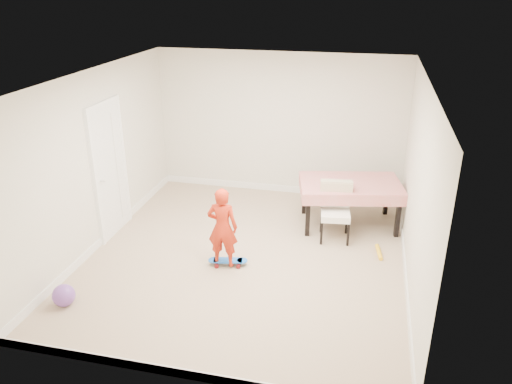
% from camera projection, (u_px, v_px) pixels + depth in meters
% --- Properties ---
extents(ground, '(5.00, 5.00, 0.00)m').
position_uv_depth(ground, '(246.00, 256.00, 7.30)').
color(ground, tan).
rests_on(ground, ground).
extents(ceiling, '(4.50, 5.00, 0.04)m').
position_uv_depth(ceiling, '(245.00, 79.00, 6.28)').
color(ceiling, silver).
rests_on(ceiling, wall_back).
extents(wall_back, '(4.50, 0.04, 2.60)m').
position_uv_depth(wall_back, '(279.00, 125.00, 9.01)').
color(wall_back, beige).
rests_on(wall_back, ground).
extents(wall_front, '(4.50, 0.04, 2.60)m').
position_uv_depth(wall_front, '(180.00, 269.00, 4.57)').
color(wall_front, beige).
rests_on(wall_front, ground).
extents(wall_left, '(0.04, 5.00, 2.60)m').
position_uv_depth(wall_left, '(97.00, 161.00, 7.25)').
color(wall_left, beige).
rests_on(wall_left, ground).
extents(wall_right, '(0.04, 5.00, 2.60)m').
position_uv_depth(wall_right, '(416.00, 188.00, 6.33)').
color(wall_right, beige).
rests_on(wall_right, ground).
extents(door, '(0.11, 0.94, 2.11)m').
position_uv_depth(door, '(110.00, 171.00, 7.63)').
color(door, white).
rests_on(door, ground).
extents(baseboard_back, '(4.50, 0.02, 0.12)m').
position_uv_depth(baseboard_back, '(278.00, 188.00, 9.51)').
color(baseboard_back, white).
rests_on(baseboard_back, ground).
extents(baseboard_front, '(4.50, 0.02, 0.12)m').
position_uv_depth(baseboard_front, '(187.00, 374.00, 5.05)').
color(baseboard_front, white).
rests_on(baseboard_front, ground).
extents(baseboard_left, '(0.02, 5.00, 0.12)m').
position_uv_depth(baseboard_left, '(107.00, 236.00, 7.74)').
color(baseboard_left, white).
rests_on(baseboard_left, ground).
extents(baseboard_right, '(0.02, 5.00, 0.12)m').
position_uv_depth(baseboard_right, '(405.00, 271.00, 6.82)').
color(baseboard_right, white).
rests_on(baseboard_right, ground).
extents(dining_table, '(1.76, 1.30, 0.74)m').
position_uv_depth(dining_table, '(349.00, 204.00, 8.11)').
color(dining_table, '#AB091E').
rests_on(dining_table, ground).
extents(dining_chair, '(0.56, 0.63, 0.90)m').
position_uv_depth(dining_chair, '(335.00, 212.00, 7.62)').
color(dining_chair, white).
rests_on(dining_chair, ground).
extents(skateboard, '(0.58, 0.31, 0.08)m').
position_uv_depth(skateboard, '(228.00, 262.00, 7.06)').
color(skateboard, '#1C80F0').
rests_on(skateboard, ground).
extents(child, '(0.43, 0.29, 1.16)m').
position_uv_depth(child, '(223.00, 230.00, 6.83)').
color(child, red).
rests_on(child, ground).
extents(balloon, '(0.28, 0.28, 0.28)m').
position_uv_depth(balloon, '(64.00, 295.00, 6.16)').
color(balloon, '#7546A8').
rests_on(balloon, ground).
extents(foam_toy, '(0.12, 0.40, 0.06)m').
position_uv_depth(foam_toy, '(379.00, 252.00, 7.35)').
color(foam_toy, yellow).
rests_on(foam_toy, ground).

